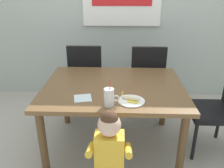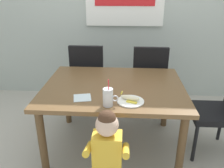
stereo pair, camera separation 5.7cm
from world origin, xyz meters
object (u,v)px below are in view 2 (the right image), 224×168
at_px(dining_chair_far, 223,105).
at_px(peeled_banana, 130,98).
at_px(dining_table, 114,93).
at_px(dining_chair_left, 88,75).
at_px(dining_chair_right, 149,77).
at_px(snack_plate, 131,101).
at_px(milk_cup, 108,98).
at_px(toddler_standing, 107,147).
at_px(paper_napkin, 82,98).

relative_size(dining_chair_far, peeled_banana, 5.50).
distance_m(dining_table, dining_chair_left, 0.85).
bearing_deg(dining_table, dining_chair_far, 0.35).
distance_m(dining_chair_right, snack_plate, 1.12).
relative_size(dining_chair_left, dining_chair_right, 1.00).
bearing_deg(dining_chair_right, dining_table, 60.83).
bearing_deg(dining_chair_far, milk_cup, -69.01).
distance_m(milk_cup, snack_plate, 0.21).
xyz_separation_m(snack_plate, peeled_banana, (-0.00, 0.01, 0.03)).
xyz_separation_m(dining_chair_left, milk_cup, (0.36, -1.17, 0.25)).
bearing_deg(snack_plate, toddler_standing, -115.58).
bearing_deg(dining_chair_left, peeled_banana, 116.29).
relative_size(dining_chair_right, toddler_standing, 1.15).
xyz_separation_m(dining_chair_right, snack_plate, (-0.25, -1.08, 0.19)).
relative_size(toddler_standing, peeled_banana, 4.80).
relative_size(dining_table, milk_cup, 5.53).
bearing_deg(paper_napkin, dining_chair_right, 56.92).
height_order(dining_chair_left, dining_chair_far, same).
height_order(toddler_standing, paper_napkin, toddler_standing).
bearing_deg(dining_chair_right, peeled_banana, 76.65).
height_order(dining_chair_left, paper_napkin, dining_chair_left).
bearing_deg(dining_chair_far, dining_table, -89.65).
height_order(dining_table, snack_plate, snack_plate).
height_order(milk_cup, peeled_banana, milk_cup).
xyz_separation_m(dining_chair_right, toddler_standing, (-0.42, -1.43, -0.02)).
relative_size(dining_chair_left, toddler_standing, 1.15).
bearing_deg(peeled_banana, dining_table, 115.38).
xyz_separation_m(toddler_standing, paper_napkin, (-0.25, 0.40, 0.20)).
xyz_separation_m(toddler_standing, milk_cup, (-0.01, 0.28, 0.27)).
distance_m(dining_table, peeled_banana, 0.39).
height_order(dining_chair_right, milk_cup, milk_cup).
relative_size(dining_table, dining_chair_far, 1.43).
bearing_deg(toddler_standing, milk_cup, 92.85).
xyz_separation_m(dining_chair_left, dining_chair_right, (0.79, -0.02, 0.00)).
height_order(dining_table, toddler_standing, toddler_standing).
relative_size(dining_table, paper_napkin, 9.15).
bearing_deg(paper_napkin, dining_chair_left, 96.45).
bearing_deg(toddler_standing, dining_chair_far, 32.85).
relative_size(milk_cup, peeled_banana, 1.42).
bearing_deg(paper_napkin, dining_chair_far, 12.59).
bearing_deg(paper_napkin, snack_plate, -6.60).
bearing_deg(paper_napkin, toddler_standing, -58.11).
xyz_separation_m(milk_cup, snack_plate, (0.18, 0.08, -0.06)).
xyz_separation_m(dining_table, dining_chair_left, (-0.38, 0.75, -0.10)).
distance_m(dining_chair_left, toddler_standing, 1.50).
xyz_separation_m(dining_chair_left, toddler_standing, (0.37, -1.45, -0.02)).
relative_size(milk_cup, paper_napkin, 1.65).
relative_size(dining_table, dining_chair_left, 1.43).
bearing_deg(dining_chair_right, milk_cup, 69.43).
bearing_deg(dining_chair_left, snack_plate, 116.27).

